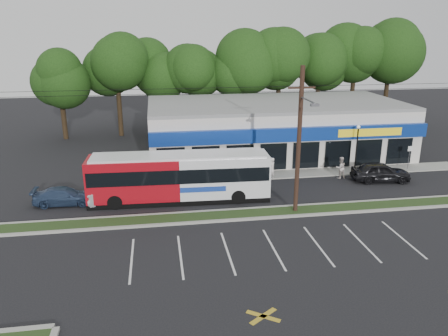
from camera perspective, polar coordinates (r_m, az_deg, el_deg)
ground at (r=29.37m, az=4.26°, el=-6.84°), size 120.00×120.00×0.00m
grass_strip at (r=30.23m, az=3.83°, el=-5.97°), size 40.00×1.60×0.12m
curb_south at (r=29.47m, az=4.19°, el=-6.60°), size 40.00×0.25×0.14m
curb_north at (r=30.99m, az=3.49°, el=-5.33°), size 40.00×0.25×0.14m
sidewalk at (r=38.70m, az=8.47°, el=-0.76°), size 32.00×2.20×0.10m
strip_mall at (r=44.55m, az=6.63°, el=5.23°), size 25.00×12.55×5.30m
utility_pole at (r=29.20m, az=9.52°, el=4.06°), size 50.00×2.77×10.00m
lamp_post at (r=39.98m, az=16.98°, el=3.16°), size 0.30×0.30×4.25m
sign_post at (r=42.47m, az=23.07°, el=1.77°), size 0.45×0.10×2.23m
tree_line at (r=53.12m, az=2.30°, el=13.62°), size 46.76×6.76×11.83m
metrobus at (r=32.21m, az=-5.84°, el=-1.05°), size 13.27×3.27×3.54m
car_dark at (r=38.65m, az=19.77°, el=-0.48°), size 4.99×2.52×1.63m
car_silver at (r=32.76m, az=-13.16°, el=-3.06°), size 5.27×2.74×1.65m
car_blue at (r=33.70m, az=-20.14°, el=-3.47°), size 4.41×1.87×1.27m
pedestrian_a at (r=36.89m, az=6.22°, el=-0.09°), size 0.85×0.77×1.94m
pedestrian_b at (r=38.36m, az=14.97°, el=0.05°), size 1.03×0.86×1.89m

